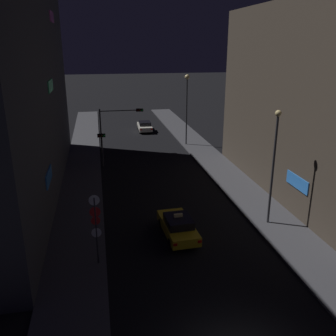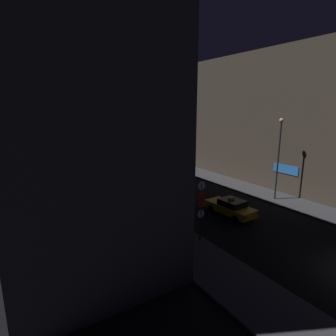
% 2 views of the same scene
% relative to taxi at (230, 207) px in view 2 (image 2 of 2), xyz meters
% --- Properties ---
extents(sidewalk_left, '(3.48, 60.07, 0.13)m').
position_rel_taxi_xyz_m(sidewalk_left, '(-6.40, 17.46, -0.67)').
color(sidewalk_left, '#424247').
rests_on(sidewalk_left, ground_plane).
extents(sidewalk_right, '(3.48, 60.07, 0.13)m').
position_rel_taxi_xyz_m(sidewalk_right, '(7.08, 17.46, -0.67)').
color(sidewalk_right, '#424247').
rests_on(sidewalk_right, ground_plane).
extents(building_facade_left, '(8.34, 30.05, 19.09)m').
position_rel_taxi_xyz_m(building_facade_left, '(-12.27, 9.51, 8.81)').
color(building_facade_left, '#333338').
rests_on(building_facade_left, ground_plane).
extents(building_facade_right, '(11.75, 22.41, 14.96)m').
position_rel_taxi_xyz_m(building_facade_right, '(14.65, 5.61, 6.74)').
color(building_facade_right, '#473D33').
rests_on(building_facade_right, ground_plane).
extents(taxi, '(2.02, 4.53, 1.62)m').
position_rel_taxi_xyz_m(taxi, '(0.00, 0.00, 0.00)').
color(taxi, yellow).
rests_on(taxi, ground_plane).
extents(far_car, '(1.90, 4.49, 1.42)m').
position_rel_taxi_xyz_m(far_car, '(1.86, 30.46, -0.00)').
color(far_car, silver).
rests_on(far_car, ground_plane).
extents(traffic_light_overhead, '(4.93, 0.42, 5.06)m').
position_rel_taxi_xyz_m(traffic_light_overhead, '(-2.46, 20.31, 2.98)').
color(traffic_light_overhead, '#2D2D33').
rests_on(traffic_light_overhead, ground_plane).
extents(traffic_light_left_kerb, '(0.80, 0.42, 3.49)m').
position_rel_taxi_xyz_m(traffic_light_left_kerb, '(-4.41, 15.38, 1.78)').
color(traffic_light_left_kerb, '#2D2D33').
rests_on(traffic_light_left_kerb, ground_plane).
extents(sign_pole_left, '(0.59, 0.10, 4.14)m').
position_rel_taxi_xyz_m(sign_pole_left, '(-5.10, -2.30, 1.85)').
color(sign_pole_left, '#2D2D33').
rests_on(sign_pole_left, sidewalk_left).
extents(street_lamp_near_block, '(0.41, 0.41, 7.80)m').
position_rel_taxi_xyz_m(street_lamp_near_block, '(6.50, 0.50, 4.12)').
color(street_lamp_near_block, '#2D2D33').
rests_on(street_lamp_near_block, sidewalk_right).
extents(street_lamp_far_block, '(0.56, 0.56, 8.37)m').
position_rel_taxi_xyz_m(street_lamp_far_block, '(5.88, 21.88, 5.24)').
color(street_lamp_far_block, '#2D2D33').
rests_on(street_lamp_far_block, sidewalk_right).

